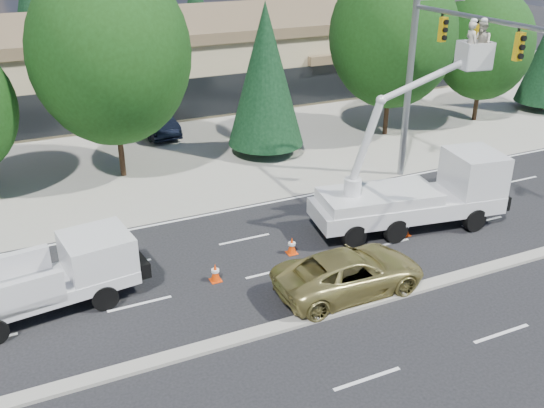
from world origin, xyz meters
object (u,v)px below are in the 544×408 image
minivan (350,272)px  bucket_truck (425,185)px  signal_mast (442,64)px  utility_pickup (57,282)px

minivan → bucket_truck: bearing=-60.4°
bucket_truck → signal_mast: bearing=57.0°
bucket_truck → minivan: (-5.47, -3.13, -1.12)m
signal_mast → bucket_truck: signal_mast is taller
utility_pickup → bucket_truck: size_ratio=0.72×
utility_pickup → bucket_truck: bearing=-7.8°
bucket_truck → minivan: 6.40m
bucket_truck → utility_pickup: bearing=-171.8°
utility_pickup → minivan: size_ratio=1.14×
utility_pickup → bucket_truck: bucket_truck is taller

